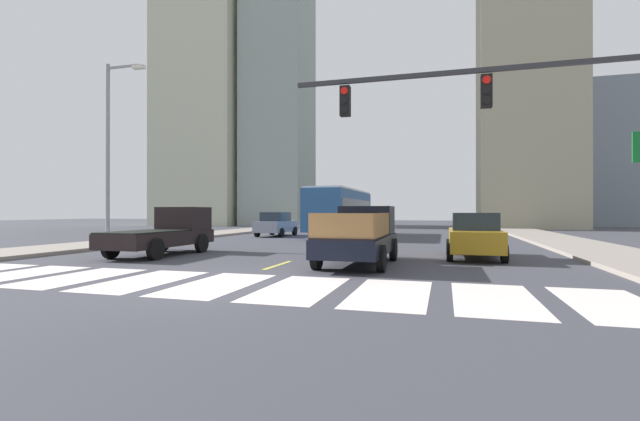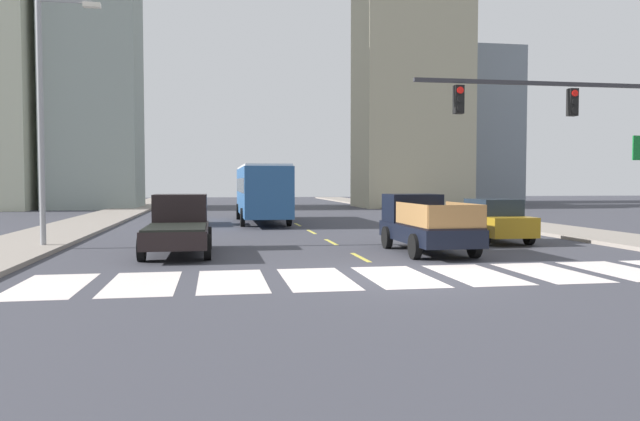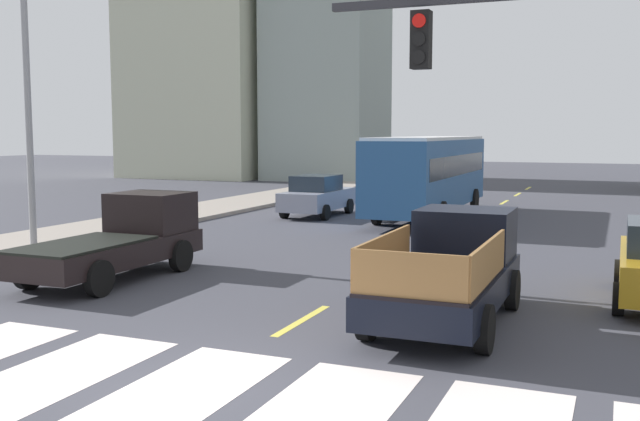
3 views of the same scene
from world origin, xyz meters
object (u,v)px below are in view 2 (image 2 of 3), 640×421
Objects in this scene: sedan_near_right at (182,210)px; streetlight_left at (45,109)px; pickup_dark at (179,226)px; traffic_signal_gantry at (606,124)px; sedan_mid at (492,220)px; pickup_stakebed at (424,224)px; city_bus at (262,189)px.

sedan_near_right is 0.49× the size of streetlight_left.
traffic_signal_gantry is at bearing -13.48° from pickup_dark.
streetlight_left is (-16.82, 0.27, 4.11)m from sedan_mid.
pickup_stakebed is 6.54m from traffic_signal_gantry.
pickup_dark is 0.58× the size of streetlight_left.
city_bus is 2.45× the size of sedan_near_right.
pickup_dark reaches higher than sedan_near_right.
sedan_mid is at bearing -0.93° from streetlight_left.
sedan_near_right is at bearing 70.55° from streetlight_left.
streetlight_left is at bearing 162.04° from traffic_signal_gantry.
pickup_dark is 1.18× the size of sedan_mid.
sedan_near_right is at bearing 123.04° from pickup_stakebed.
traffic_signal_gantry is at bearing -17.96° from streetlight_left.
streetlight_left reaches higher than pickup_dark.
pickup_stakebed is at bearing 150.74° from traffic_signal_gantry.
streetlight_left is at bearing -124.95° from city_bus.
sedan_mid is (8.22, -12.95, -1.09)m from city_bus.
streetlight_left reaches higher than sedan_mid.
pickup_stakebed reaches higher than sedan_near_right.
streetlight_left is at bearing 168.56° from pickup_stakebed.
pickup_stakebed is 0.58× the size of streetlight_left.
pickup_stakebed is 1.00× the size of pickup_dark.
pickup_stakebed is 8.36m from pickup_dark.
pickup_dark is 0.48× the size of city_bus.
traffic_signal_gantry is (13.24, -3.71, 3.29)m from pickup_dark.
streetlight_left reaches higher than city_bus.
sedan_near_right is 1.00× the size of sedan_mid.
city_bus is 4.76m from sedan_near_right.
pickup_stakebed is 0.56× the size of traffic_signal_gantry.
pickup_dark is at bearing -24.11° from streetlight_left.
pickup_dark is at bearing -172.32° from sedan_mid.
sedan_mid is (12.73, -11.88, 0.00)m from sedan_near_right.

